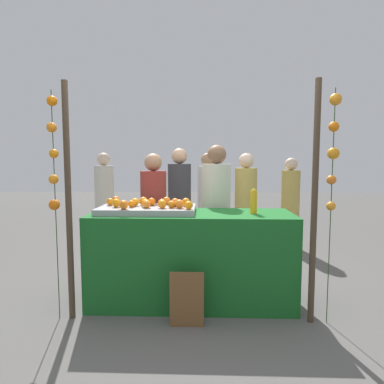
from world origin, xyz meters
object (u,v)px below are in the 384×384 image
at_px(stall_counter, 191,258).
at_px(orange_1, 171,204).
at_px(orange_0, 180,204).
at_px(chalkboard_sign, 187,300).
at_px(vendor_left, 154,222).
at_px(vendor_right, 216,220).
at_px(juice_bottle, 254,202).

relative_size(stall_counter, orange_1, 27.42).
distance_m(orange_0, orange_1, 0.08).
distance_m(chalkboard_sign, vendor_left, 1.32).
bearing_deg(orange_1, vendor_right, 54.26).
xyz_separation_m(juice_bottle, chalkboard_sign, (-0.65, -0.50, -0.82)).
bearing_deg(stall_counter, juice_bottle, -2.27).
height_order(vendor_left, vendor_right, vendor_right).
bearing_deg(orange_0, vendor_left, 117.28).
bearing_deg(orange_0, chalkboard_sign, -77.87).
relative_size(orange_0, vendor_left, 0.06).
height_order(stall_counter, orange_1, orange_1).
relative_size(stall_counter, orange_0, 23.33).
height_order(juice_bottle, chalkboard_sign, juice_bottle).
bearing_deg(chalkboard_sign, orange_0, 102.13).
bearing_deg(vendor_right, orange_0, -120.30).
bearing_deg(stall_counter, vendor_right, 64.39).
distance_m(stall_counter, vendor_right, 0.71).
bearing_deg(stall_counter, orange_0, -140.81).
relative_size(orange_1, chalkboard_sign, 0.15).
distance_m(orange_0, chalkboard_sign, 0.92).
distance_m(orange_1, chalkboard_sign, 0.93).
height_order(stall_counter, vendor_left, vendor_left).
relative_size(orange_0, vendor_right, 0.05).
height_order(stall_counter, vendor_right, vendor_right).
height_order(stall_counter, orange_0, orange_0).
height_order(orange_1, juice_bottle, juice_bottle).
height_order(juice_bottle, vendor_left, vendor_left).
bearing_deg(vendor_left, orange_0, -62.72).
bearing_deg(chalkboard_sign, stall_counter, 87.54).
relative_size(orange_1, vendor_right, 0.05).
bearing_deg(orange_1, orange_0, -7.54).
distance_m(stall_counter, orange_1, 0.61).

